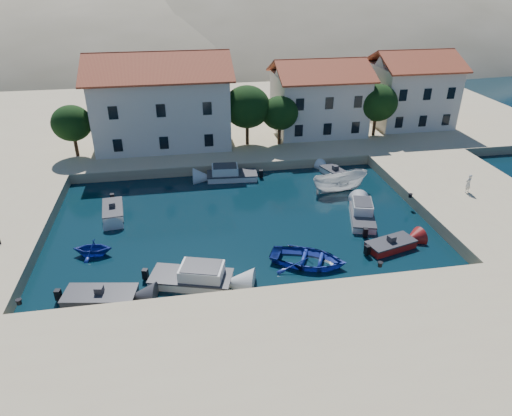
# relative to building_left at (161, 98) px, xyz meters

# --- Properties ---
(ground) EXTENTS (400.00, 400.00, 0.00)m
(ground) POSITION_rel_building_left_xyz_m (6.00, -28.00, -5.94)
(ground) COLOR black
(ground) RESTS_ON ground
(quay_south) EXTENTS (52.00, 12.00, 1.00)m
(quay_south) POSITION_rel_building_left_xyz_m (6.00, -34.00, -5.44)
(quay_south) COLOR #C7AF88
(quay_south) RESTS_ON ground
(quay_east) EXTENTS (11.00, 20.00, 1.00)m
(quay_east) POSITION_rel_building_left_xyz_m (26.50, -18.00, -5.44)
(quay_east) COLOR #C7AF88
(quay_east) RESTS_ON ground
(quay_north) EXTENTS (80.00, 36.00, 1.00)m
(quay_north) POSITION_rel_building_left_xyz_m (8.00, 10.00, -5.44)
(quay_north) COLOR #C7AF88
(quay_north) RESTS_ON ground
(hills) EXTENTS (254.00, 176.00, 99.00)m
(hills) POSITION_rel_building_left_xyz_m (26.64, 95.62, -29.34)
(hills) COLOR gray
(hills) RESTS_ON ground
(building_left) EXTENTS (14.70, 9.45, 9.70)m
(building_left) POSITION_rel_building_left_xyz_m (0.00, 0.00, 0.00)
(building_left) COLOR silver
(building_left) RESTS_ON quay_north
(building_mid) EXTENTS (10.50, 8.40, 8.30)m
(building_mid) POSITION_rel_building_left_xyz_m (18.00, 1.00, -0.71)
(building_mid) COLOR silver
(building_mid) RESTS_ON quay_north
(building_right) EXTENTS (9.45, 8.40, 8.80)m
(building_right) POSITION_rel_building_left_xyz_m (30.00, 2.00, -0.46)
(building_right) COLOR silver
(building_right) RESTS_ON quay_north
(trees) EXTENTS (37.30, 5.30, 6.45)m
(trees) POSITION_rel_building_left_xyz_m (10.51, -2.54, -1.10)
(trees) COLOR #382314
(trees) RESTS_ON quay_north
(bollards) EXTENTS (29.36, 9.56, 0.30)m
(bollards) POSITION_rel_building_left_xyz_m (8.80, -24.13, -4.79)
(bollards) COLOR black
(bollards) RESTS_ON ground
(motorboat_grey_sw) EXTENTS (4.70, 2.68, 1.25)m
(motorboat_grey_sw) POSITION_rel_building_left_xyz_m (-3.95, -26.37, -5.64)
(motorboat_grey_sw) COLOR #323237
(motorboat_grey_sw) RESTS_ON ground
(cabin_cruiser_south) EXTENTS (5.75, 3.72, 1.60)m
(cabin_cruiser_south) POSITION_rel_building_left_xyz_m (1.71, -25.55, -5.46)
(cabin_cruiser_south) COLOR silver
(cabin_cruiser_south) RESTS_ON ground
(rowboat_south) EXTENTS (6.41, 5.67, 1.10)m
(rowboat_south) POSITION_rel_building_left_xyz_m (9.86, -24.68, -5.94)
(rowboat_south) COLOR navy
(rowboat_south) RESTS_ON ground
(motorboat_red_se) EXTENTS (3.97, 2.57, 1.25)m
(motorboat_red_se) POSITION_rel_building_left_xyz_m (16.39, -23.81, -5.64)
(motorboat_red_se) COLOR maroon
(motorboat_red_se) RESTS_ON ground
(cabin_cruiser_east) EXTENTS (3.05, 4.90, 1.60)m
(cabin_cruiser_east) POSITION_rel_building_left_xyz_m (15.88, -19.47, -5.46)
(cabin_cruiser_east) COLOR silver
(cabin_cruiser_east) RESTS_ON ground
(boat_east) EXTENTS (5.45, 2.48, 2.04)m
(boat_east) POSITION_rel_building_left_xyz_m (15.86, -13.86, -5.94)
(boat_east) COLOR silver
(boat_east) RESTS_ON ground
(motorboat_white_ne) EXTENTS (2.52, 3.57, 1.25)m
(motorboat_white_ne) POSITION_rel_building_left_xyz_m (16.63, -10.29, -5.64)
(motorboat_white_ne) COLOR silver
(motorboat_white_ne) RESTS_ON ground
(rowboat_west) EXTENTS (3.03, 2.71, 1.44)m
(rowboat_west) POSITION_rel_building_left_xyz_m (-5.13, -20.96, -5.94)
(rowboat_west) COLOR navy
(rowboat_west) RESTS_ON ground
(motorboat_white_west) EXTENTS (2.04, 3.86, 1.25)m
(motorboat_white_west) POSITION_rel_building_left_xyz_m (-4.37, -14.73, -5.64)
(motorboat_white_west) COLOR silver
(motorboat_white_west) RESTS_ON ground
(cabin_cruiser_north) EXTENTS (5.00, 2.38, 1.60)m
(cabin_cruiser_north) POSITION_rel_building_left_xyz_m (6.41, -9.40, -5.46)
(cabin_cruiser_north) COLOR silver
(cabin_cruiser_north) RESTS_ON ground
(pedestrian) EXTENTS (0.71, 0.59, 1.67)m
(pedestrian) POSITION_rel_building_left_xyz_m (26.03, -17.87, -4.10)
(pedestrian) COLOR silver
(pedestrian) RESTS_ON quay_east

